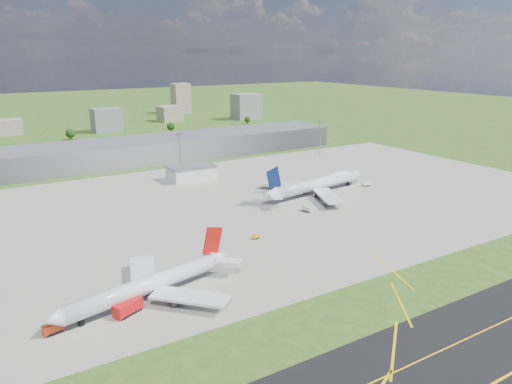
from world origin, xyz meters
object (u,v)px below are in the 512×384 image
crash_tender (53,329)px  tug_yellow (256,237)px  van_white_near (307,209)px  van_white_far (366,184)px  fire_truck (128,308)px  airliner_red_twin (151,284)px  airliner_blue_quad (318,184)px

crash_tender → tug_yellow: (84.01, 31.01, -0.60)m
van_white_near → van_white_far: 60.41m
van_white_near → fire_truck: bearing=103.3°
airliner_red_twin → tug_yellow: airliner_red_twin is taller
airliner_red_twin → airliner_blue_quad: 135.11m
crash_tender → van_white_near: size_ratio=1.09×
fire_truck → van_white_near: 113.94m
fire_truck → van_white_near: size_ratio=1.79×
airliner_red_twin → airliner_blue_quad: airliner_blue_quad is taller
crash_tender → airliner_blue_quad: bearing=12.3°
airliner_red_twin → van_white_far: bearing=-170.3°
airliner_red_twin → van_white_near: 103.22m
tug_yellow → van_white_far: (96.75, 36.68, 0.42)m
fire_truck → van_white_near: fire_truck is taller
airliner_red_twin → tug_yellow: size_ratio=17.66×
crash_tender → tug_yellow: crash_tender is taller
crash_tender → van_white_near: crash_tender is taller
crash_tender → tug_yellow: bearing=7.1°
tug_yellow → van_white_far: 103.47m
van_white_near → crash_tender: bearing=99.3°
tug_yellow → crash_tender: bearing=175.8°
fire_truck → tug_yellow: bearing=1.8°
airliner_blue_quad → fire_truck: (-127.47, -71.08, -3.43)m
crash_tender → van_white_far: size_ratio=1.13×
airliner_blue_quad → crash_tender: size_ratio=12.75×
van_white_far → airliner_red_twin: bearing=-148.0°
crash_tender → tug_yellow: 89.55m
airliner_blue_quad → tug_yellow: bearing=-156.3°
airliner_blue_quad → van_white_far: bearing=-12.8°
fire_truck → van_white_far: size_ratio=1.85×
airliner_blue_quad → crash_tender: 164.03m
airliner_blue_quad → fire_truck: size_ratio=7.79×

